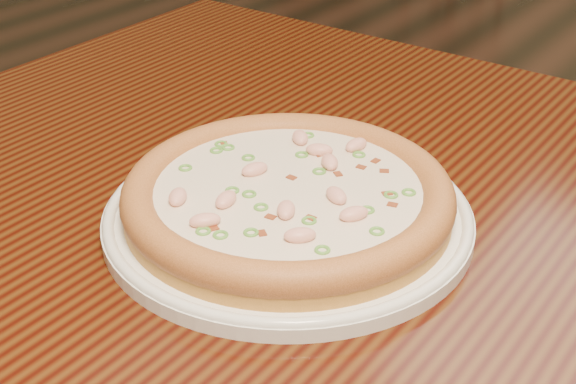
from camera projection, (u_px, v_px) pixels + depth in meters
The scene contains 3 objects.
hero_table at pixel (434, 338), 0.69m from camera, with size 1.20×0.80×0.75m.
plate at pixel (288, 214), 0.66m from camera, with size 0.30×0.30×0.02m.
pizza at pixel (288, 195), 0.65m from camera, with size 0.27×0.27×0.03m.
Camera 1 is at (0.28, -0.84, 1.11)m, focal length 50.00 mm.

